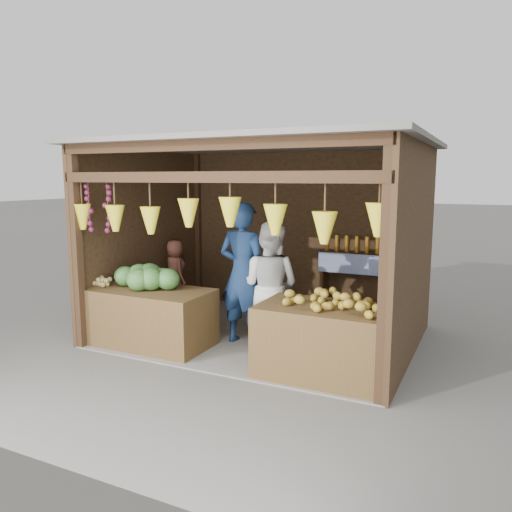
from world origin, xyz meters
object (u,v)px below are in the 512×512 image
(counter_right, at_px, (325,342))
(vendor_seated, at_px, (175,271))
(woman_standing, at_px, (270,286))
(counter_left, at_px, (146,317))
(man_standing, at_px, (243,274))

(counter_right, distance_m, vendor_seated, 3.12)
(woman_standing, xyz_separation_m, vendor_seated, (-1.88, 0.60, -0.06))
(counter_right, xyz_separation_m, woman_standing, (-0.96, 0.64, 0.42))
(counter_left, relative_size, woman_standing, 1.06)
(counter_left, bearing_deg, vendor_seated, 106.51)
(woman_standing, bearing_deg, counter_left, 25.30)
(counter_right, bearing_deg, vendor_seated, 156.36)
(counter_right, xyz_separation_m, man_standing, (-1.33, 0.62, 0.55))
(woman_standing, bearing_deg, man_standing, 7.57)
(woman_standing, bearing_deg, vendor_seated, -13.47)
(man_standing, bearing_deg, woman_standing, -173.02)
(vendor_seated, bearing_deg, counter_right, -170.60)
(man_standing, bearing_deg, counter_left, 29.80)
(counter_right, distance_m, woman_standing, 1.23)
(counter_left, xyz_separation_m, counter_right, (2.49, -0.05, 0.03))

